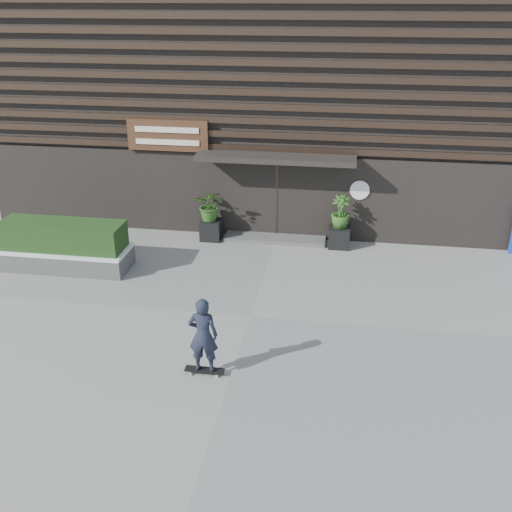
% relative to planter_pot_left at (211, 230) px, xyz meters
% --- Properties ---
extents(ground, '(80.00, 80.00, 0.00)m').
position_rel_planter_pot_left_xyz_m(ground, '(1.90, -4.40, -0.30)').
color(ground, gray).
rests_on(ground, ground).
extents(entrance_step, '(3.00, 0.80, 0.12)m').
position_rel_planter_pot_left_xyz_m(entrance_step, '(1.90, 0.20, -0.24)').
color(entrance_step, '#504F4D').
rests_on(entrance_step, ground).
extents(planter_pot_left, '(0.60, 0.60, 0.60)m').
position_rel_planter_pot_left_xyz_m(planter_pot_left, '(0.00, 0.00, 0.00)').
color(planter_pot_left, black).
rests_on(planter_pot_left, ground).
extents(bamboo_left, '(0.86, 0.75, 0.96)m').
position_rel_planter_pot_left_xyz_m(bamboo_left, '(0.00, 0.00, 0.78)').
color(bamboo_left, '#2D591E').
rests_on(bamboo_left, planter_pot_left).
extents(planter_pot_right, '(0.60, 0.60, 0.60)m').
position_rel_planter_pot_left_xyz_m(planter_pot_right, '(3.80, 0.00, 0.00)').
color(planter_pot_right, black).
rests_on(planter_pot_right, ground).
extents(bamboo_right, '(0.54, 0.54, 0.96)m').
position_rel_planter_pot_left_xyz_m(bamboo_right, '(3.80, 0.00, 0.78)').
color(bamboo_right, '#2D591E').
rests_on(bamboo_right, planter_pot_right).
extents(raised_bed, '(3.50, 1.20, 0.50)m').
position_rel_planter_pot_left_xyz_m(raised_bed, '(-3.45, -2.53, -0.05)').
color(raised_bed, '#484846').
rests_on(raised_bed, ground).
extents(snow_layer, '(3.50, 1.20, 0.08)m').
position_rel_planter_pot_left_xyz_m(snow_layer, '(-3.45, -2.53, 0.24)').
color(snow_layer, white).
rests_on(snow_layer, raised_bed).
extents(hedge, '(3.30, 1.00, 0.70)m').
position_rel_planter_pot_left_xyz_m(hedge, '(-3.45, -2.53, 0.63)').
color(hedge, '#1A3613').
rests_on(hedge, snow_layer).
extents(building, '(18.00, 11.00, 8.00)m').
position_rel_planter_pot_left_xyz_m(building, '(1.90, 5.56, 3.69)').
color(building, black).
rests_on(building, ground).
extents(skateboarder, '(0.78, 0.40, 1.65)m').
position_rel_planter_pot_left_xyz_m(skateboarder, '(1.38, -6.72, 0.57)').
color(skateboarder, black).
rests_on(skateboarder, ground).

